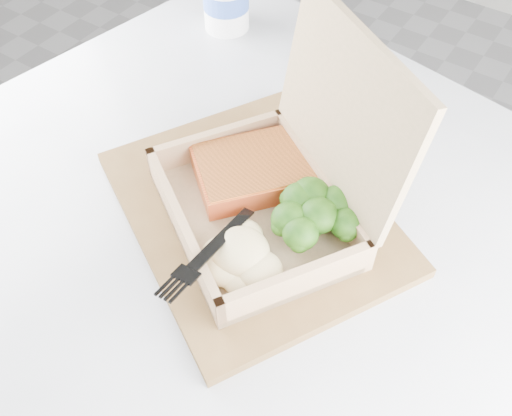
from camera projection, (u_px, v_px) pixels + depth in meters
The scene contains 9 objects.
floor at pixel (80, 330), 1.42m from camera, with size 4.00×4.00×0.00m, color #99999E.
cafe_table at pixel (230, 285), 0.86m from camera, with size 0.97×0.97×0.74m.
serving_tray at pixel (253, 211), 0.70m from camera, with size 0.35×0.28×0.02m, color brown.
takeout_container at pixel (283, 179), 0.65m from camera, with size 0.32×0.31×0.22m.
salmon_fillet at pixel (253, 170), 0.70m from camera, with size 0.10×0.14×0.03m, color orange.
broccoli_pile at pixel (318, 221), 0.64m from camera, with size 0.11×0.11×0.04m, color #386D18, non-canonical shape.
mashed_potatoes at pixel (240, 251), 0.62m from camera, with size 0.10×0.09×0.04m, color beige.
plastic_fork at pixel (233, 224), 0.62m from camera, with size 0.03×0.17×0.03m.
receipt at pixel (358, 143), 0.79m from camera, with size 0.07×0.13×0.00m, color silver.
Camera 1 is at (0.74, -0.31, 1.29)m, focal length 40.00 mm.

